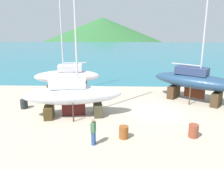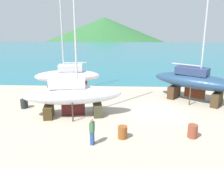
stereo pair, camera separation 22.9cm
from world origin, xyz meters
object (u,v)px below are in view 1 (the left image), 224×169
(sailboat_small_center, at_px, (73,94))
(worker, at_px, (93,132))
(sailboat_large_starboard, at_px, (195,81))
(barrel_blue_faded, at_px, (24,104))
(barrel_by_slipway, at_px, (193,131))
(barrel_tipped_left, at_px, (124,132))
(sailboat_mid_port, at_px, (67,76))

(sailboat_small_center, bearing_deg, worker, -74.04)
(sailboat_large_starboard, bearing_deg, barrel_blue_faded, -136.64)
(barrel_blue_faded, bearing_deg, barrel_by_slipway, -20.51)
(barrel_by_slipway, distance_m, barrel_tipped_left, 4.87)
(sailboat_large_starboard, height_order, barrel_blue_faded, sailboat_large_starboard)
(barrel_blue_faded, relative_size, barrel_by_slipway, 0.91)
(sailboat_mid_port, bearing_deg, worker, 102.01)
(barrel_blue_faded, bearing_deg, sailboat_mid_port, 60.35)
(sailboat_large_starboard, bearing_deg, sailboat_mid_port, -156.85)
(sailboat_large_starboard, relative_size, barrel_tipped_left, 15.54)
(sailboat_small_center, bearing_deg, barrel_tipped_left, -51.37)
(sailboat_mid_port, relative_size, barrel_blue_faded, 14.74)
(worker, bearing_deg, barrel_tipped_left, -143.13)
(worker, bearing_deg, barrel_by_slipway, -158.17)
(sailboat_small_center, height_order, worker, sailboat_small_center)
(barrel_tipped_left, bearing_deg, sailboat_mid_port, 119.69)
(barrel_by_slipway, bearing_deg, barrel_tipped_left, -176.36)
(sailboat_small_center, height_order, barrel_blue_faded, sailboat_small_center)
(barrel_tipped_left, bearing_deg, worker, -154.58)
(sailboat_small_center, relative_size, sailboat_mid_port, 1.13)
(sailboat_mid_port, relative_size, worker, 7.05)
(barrel_blue_faded, bearing_deg, worker, -42.20)
(worker, bearing_deg, barrel_blue_faded, -30.75)
(sailboat_small_center, xyz_separation_m, sailboat_mid_port, (-1.93, 6.95, -0.06))
(sailboat_large_starboard, xyz_separation_m, worker, (-9.20, -9.11, -1.15))
(sailboat_mid_port, distance_m, barrel_tipped_left, 12.50)
(barrel_tipped_left, bearing_deg, sailboat_small_center, 137.67)
(sailboat_small_center, distance_m, worker, 5.37)
(barrel_blue_faded, distance_m, barrel_tipped_left, 10.69)
(sailboat_mid_port, distance_m, worker, 12.49)
(barrel_by_slipway, relative_size, barrel_tipped_left, 1.06)
(barrel_blue_faded, xyz_separation_m, barrel_tipped_left, (9.14, -5.54, 0.01))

